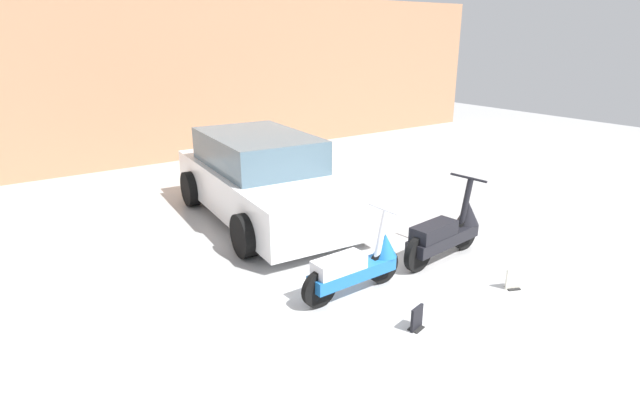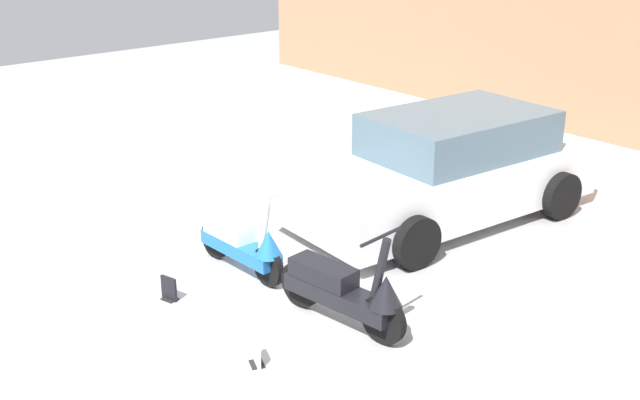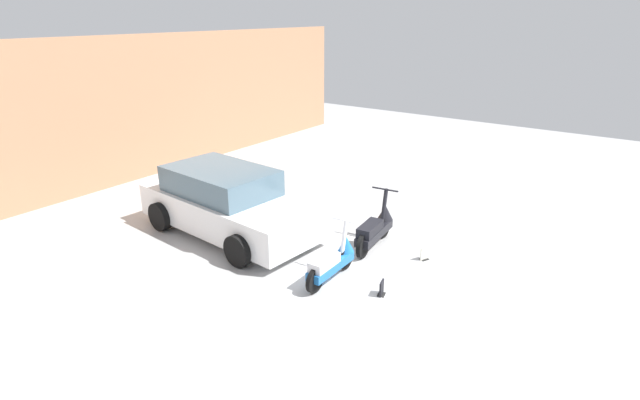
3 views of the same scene
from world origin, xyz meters
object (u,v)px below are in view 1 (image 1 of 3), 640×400
object	(u,v)px
scooter_front_right	(447,232)
placard_near_left_scooter	(417,319)
car_rear_left	(263,179)
scooter_front_left	(357,265)
placard_near_right_scooter	(514,280)

from	to	relation	value
scooter_front_right	placard_near_left_scooter	xyz separation A→B (m)	(-1.59, -1.03, -0.27)
car_rear_left	placard_near_left_scooter	world-z (taller)	car_rear_left
car_rear_left	placard_near_left_scooter	size ratio (longest dim) A/B	16.16
scooter_front_left	placard_near_right_scooter	bearing A→B (deg)	-33.96
scooter_front_right	placard_near_right_scooter	size ratio (longest dim) A/B	5.98
placard_near_left_scooter	scooter_front_left	bearing A→B (deg)	91.01
car_rear_left	placard_near_right_scooter	bearing A→B (deg)	22.07
scooter_front_right	car_rear_left	size ratio (longest dim) A/B	0.37
car_rear_left	placard_near_right_scooter	distance (m)	4.18
scooter_front_left	placard_near_left_scooter	xyz separation A→B (m)	(0.02, -0.97, -0.24)
scooter_front_left	placard_near_right_scooter	world-z (taller)	scooter_front_left
scooter_front_left	scooter_front_right	bearing A→B (deg)	0.42
scooter_front_left	placard_near_right_scooter	size ratio (longest dim) A/B	5.48
placard_near_right_scooter	car_rear_left	bearing A→B (deg)	107.43
scooter_front_left	placard_near_left_scooter	world-z (taller)	scooter_front_left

